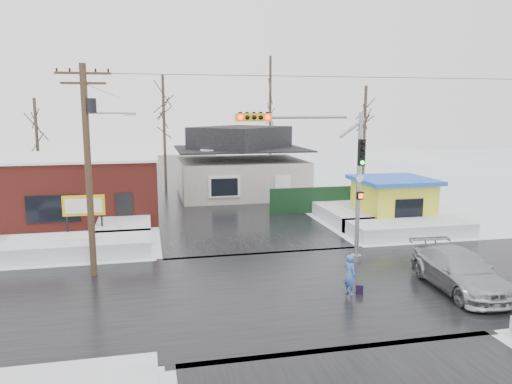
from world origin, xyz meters
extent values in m
plane|color=white|center=(0.00, 0.00, 0.00)|extent=(120.00, 120.00, 0.00)
cube|color=black|center=(0.00, 0.00, 0.01)|extent=(10.00, 120.00, 0.02)
cube|color=black|center=(0.00, 0.00, 0.01)|extent=(120.00, 10.00, 0.02)
cube|color=white|center=(-9.00, 7.00, 0.40)|extent=(7.00, 3.00, 0.80)
cube|color=white|center=(9.00, 7.00, 0.40)|extent=(7.00, 3.00, 0.80)
cube|color=white|center=(-7.00, 12.00, 0.40)|extent=(3.00, 8.00, 0.80)
cube|color=white|center=(7.00, 12.00, 0.40)|extent=(3.00, 8.00, 0.80)
cylinder|color=gray|center=(4.00, 3.00, 3.50)|extent=(0.20, 0.20, 7.00)
cylinder|color=gray|center=(4.00, 3.00, 0.15)|extent=(0.50, 0.50, 0.30)
cylinder|color=gray|center=(1.00, 3.00, 6.80)|extent=(4.60, 0.14, 0.14)
cube|color=gold|center=(-1.00, 3.00, 6.80)|extent=(1.60, 0.28, 0.35)
sphere|color=#FF0C0C|center=(-1.60, 2.84, 6.80)|extent=(0.20, 0.20, 0.20)
sphere|color=#FF0C0C|center=(-0.40, 2.84, 6.80)|extent=(0.20, 0.20, 0.20)
cube|color=black|center=(4.00, 2.80, 5.20)|extent=(0.30, 0.22, 1.20)
sphere|color=#0CE533|center=(4.00, 2.66, 4.75)|extent=(0.18, 0.18, 0.18)
cube|color=black|center=(4.00, 2.80, 3.20)|extent=(0.30, 0.20, 0.35)
cylinder|color=#382619|center=(-8.00, 3.50, 4.50)|extent=(0.28, 0.28, 9.00)
cube|color=#382619|center=(-8.00, 3.50, 8.60)|extent=(2.20, 0.10, 0.10)
cube|color=#382619|center=(-8.00, 3.50, 8.20)|extent=(1.80, 0.10, 0.10)
cylinder|color=black|center=(-7.75, 3.50, 7.30)|extent=(0.44, 0.44, 0.60)
cylinder|color=gray|center=(-7.10, 3.50, 7.00)|extent=(1.80, 0.08, 0.08)
cube|color=gray|center=(-6.20, 3.50, 6.95)|extent=(0.50, 0.22, 0.12)
cube|color=maroon|center=(-11.00, 16.00, 2.00)|extent=(12.00, 8.00, 4.00)
cube|color=white|center=(-11.00, 16.00, 4.05)|extent=(12.20, 8.20, 0.15)
cube|color=black|center=(-11.00, 11.98, 1.40)|extent=(3.00, 0.08, 1.60)
cube|color=black|center=(-7.00, 11.98, 1.10)|extent=(1.00, 0.08, 2.20)
cylinder|color=black|center=(-9.90, 9.50, 0.90)|extent=(0.10, 0.10, 1.80)
cylinder|color=black|center=(-8.10, 9.50, 0.90)|extent=(0.10, 0.10, 1.80)
cube|color=gold|center=(-9.00, 9.50, 2.00)|extent=(2.20, 0.18, 1.10)
cube|color=white|center=(-9.00, 9.39, 2.00)|extent=(1.90, 0.02, 0.80)
cube|color=#BDB7AA|center=(2.00, 22.00, 1.50)|extent=(10.00, 8.00, 3.00)
cube|color=black|center=(2.00, 22.00, 3.90)|extent=(10.40, 8.40, 0.12)
pyramid|color=black|center=(2.00, 22.00, 4.86)|extent=(9.00, 7.00, 1.80)
cube|color=maroon|center=(5.20, 23.00, 4.90)|extent=(0.70, 0.70, 1.40)
cube|color=white|center=(0.00, 17.95, 1.40)|extent=(2.40, 0.12, 1.60)
cube|color=yellow|center=(9.50, 10.00, 1.30)|extent=(4.00, 4.00, 2.60)
cube|color=blue|center=(9.50, 10.00, 2.75)|extent=(4.60, 4.60, 0.25)
cube|color=black|center=(9.50, 7.97, 1.30)|extent=(1.80, 0.06, 1.20)
cube|color=black|center=(6.50, 14.00, 0.90)|extent=(8.00, 0.12, 1.80)
cylinder|color=#332821|center=(-4.00, 26.00, 5.00)|extent=(0.24, 0.24, 10.00)
cylinder|color=#332821|center=(6.00, 28.00, 6.00)|extent=(0.24, 0.24, 12.00)
cylinder|color=#332821|center=(12.00, 20.00, 4.50)|extent=(0.24, 0.24, 9.00)
cylinder|color=#332821|center=(-14.00, 24.00, 4.00)|extent=(0.24, 0.24, 8.00)
imported|color=#4568C1|center=(1.96, -1.01, 0.80)|extent=(0.57, 0.68, 1.60)
imported|color=#A0A3A7|center=(6.46, -1.45, 0.77)|extent=(2.46, 5.42, 1.54)
cube|color=black|center=(2.36, -1.07, 0.17)|extent=(0.30, 0.20, 0.35)
camera|label=1|loc=(-5.59, -18.33, 7.19)|focal=35.00mm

